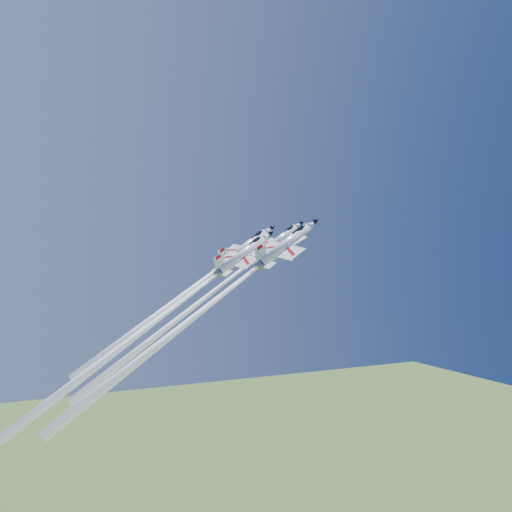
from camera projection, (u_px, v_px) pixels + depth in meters
name	position (u px, v px, depth m)	size (l,w,h in m)	color
jet_lead	(206.00, 297.00, 110.79)	(43.17, 13.67, 39.85)	white
jet_left	(189.00, 291.00, 113.40)	(38.83, 12.90, 34.72)	white
jet_right	(207.00, 307.00, 98.38)	(45.57, 14.81, 41.36)	white
jet_slot	(161.00, 317.00, 100.31)	(43.95, 14.13, 40.19)	white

